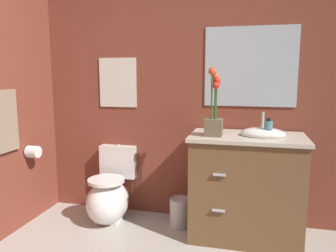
% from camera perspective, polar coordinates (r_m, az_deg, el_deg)
% --- Properties ---
extents(wall_back, '(4.22, 0.05, 2.50)m').
position_cam_1_polar(wall_back, '(3.13, 5.90, 6.34)').
color(wall_back, brown).
rests_on(wall_back, ground_plane).
extents(toilet, '(0.38, 0.59, 0.69)m').
position_cam_1_polar(toilet, '(3.28, -9.97, -11.67)').
color(toilet, white).
rests_on(toilet, ground_plane).
extents(vanity_cabinet, '(0.94, 0.56, 1.07)m').
position_cam_1_polar(vanity_cabinet, '(2.92, 13.23, -9.92)').
color(vanity_cabinet, brown).
rests_on(vanity_cabinet, ground_plane).
extents(flower_vase, '(0.14, 0.14, 0.55)m').
position_cam_1_polar(flower_vase, '(2.71, 7.86, 2.47)').
color(flower_vase, brown).
rests_on(flower_vase, vanity_cabinet).
extents(soap_bottle, '(0.06, 0.06, 0.16)m').
position_cam_1_polar(soap_bottle, '(2.76, 16.80, -0.43)').
color(soap_bottle, teal).
rests_on(soap_bottle, vanity_cabinet).
extents(trash_bin, '(0.18, 0.18, 0.27)m').
position_cam_1_polar(trash_bin, '(3.14, 2.00, -14.56)').
color(trash_bin, '#B7B7BC').
rests_on(trash_bin, ground_plane).
extents(wall_poster, '(0.38, 0.01, 0.48)m').
position_cam_1_polar(wall_poster, '(3.31, -8.59, 7.36)').
color(wall_poster, silver).
extents(wall_mirror, '(0.80, 0.01, 0.70)m').
position_cam_1_polar(wall_mirror, '(3.07, 13.93, 9.82)').
color(wall_mirror, '#B2BCC6').
extents(hanging_towel, '(0.03, 0.28, 0.52)m').
position_cam_1_polar(hanging_towel, '(3.08, -26.18, 0.74)').
color(hanging_towel, gray).
extents(toilet_paper_roll, '(0.11, 0.11, 0.11)m').
position_cam_1_polar(toilet_paper_roll, '(3.31, -22.08, -4.10)').
color(toilet_paper_roll, white).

